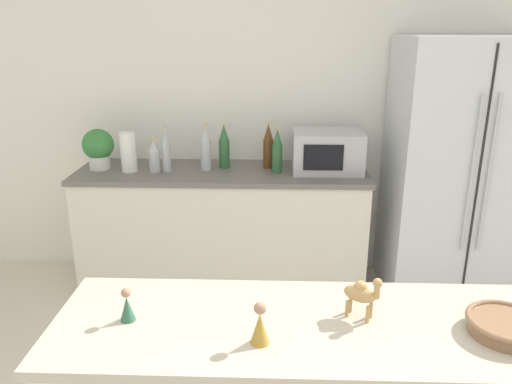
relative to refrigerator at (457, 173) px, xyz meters
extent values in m
cube|color=white|center=(-1.21, 0.40, 0.38)|extent=(8.00, 0.06, 2.55)
cube|color=silver|center=(-1.62, 0.07, -0.47)|extent=(2.02, 0.60, 0.85)
cube|color=#66605B|center=(-1.62, 0.07, -0.03)|extent=(2.05, 0.63, 0.03)
cube|color=silver|center=(0.00, 0.00, 0.00)|extent=(0.89, 0.69, 1.80)
cube|color=black|center=(0.00, -0.35, 0.00)|extent=(0.01, 0.01, 1.73)
cylinder|color=#B2B5BA|center=(-0.05, -0.36, 0.09)|extent=(0.02, 0.02, 0.99)
cylinder|color=#B2B5BA|center=(0.05, -0.36, 0.09)|extent=(0.02, 0.02, 0.99)
cube|color=#B7AD99|center=(-1.08, -1.90, 0.02)|extent=(1.81, 0.55, 0.03)
cylinder|color=silver|center=(-2.49, 0.07, 0.03)|extent=(0.14, 0.14, 0.10)
sphere|color=#387F3D|center=(-2.49, 0.07, 0.16)|extent=(0.22, 0.22, 0.22)
cylinder|color=white|center=(-2.26, 0.02, 0.12)|extent=(0.11, 0.11, 0.27)
cube|color=#B2B5BA|center=(-0.88, 0.09, 0.13)|extent=(0.48, 0.36, 0.28)
cube|color=black|center=(-0.93, -0.10, 0.13)|extent=(0.26, 0.01, 0.17)
cylinder|color=#2D6033|center=(-1.23, 0.03, 0.08)|extent=(0.07, 0.07, 0.19)
cone|color=#2D6033|center=(-1.23, 0.03, 0.24)|extent=(0.07, 0.07, 0.11)
cylinder|color=gold|center=(-1.23, 0.03, 0.29)|extent=(0.02, 0.02, 0.01)
cylinder|color=#B2B7BC|center=(-2.00, 0.03, 0.08)|extent=(0.06, 0.06, 0.20)
cone|color=#B2B7BC|center=(-2.00, 0.03, 0.24)|extent=(0.06, 0.06, 0.11)
cylinder|color=gold|center=(-2.00, 0.03, 0.30)|extent=(0.02, 0.02, 0.01)
cylinder|color=#B2B7BC|center=(-1.73, 0.07, 0.09)|extent=(0.08, 0.08, 0.20)
cone|color=#B2B7BC|center=(-1.73, 0.07, 0.25)|extent=(0.07, 0.07, 0.11)
cylinder|color=gold|center=(-1.73, 0.07, 0.31)|extent=(0.03, 0.03, 0.01)
cylinder|color=#2D6033|center=(-1.61, 0.14, 0.09)|extent=(0.08, 0.08, 0.20)
cone|color=#2D6033|center=(-1.61, 0.14, 0.24)|extent=(0.07, 0.07, 0.11)
cylinder|color=gold|center=(-1.61, 0.14, 0.30)|extent=(0.03, 0.03, 0.01)
cylinder|color=brown|center=(-1.29, 0.14, 0.09)|extent=(0.07, 0.07, 0.20)
cone|color=brown|center=(-1.29, 0.14, 0.25)|extent=(0.07, 0.07, 0.11)
cylinder|color=gold|center=(-1.29, 0.14, 0.31)|extent=(0.03, 0.03, 0.01)
cylinder|color=#B2B7BC|center=(-2.08, 0.00, 0.06)|extent=(0.08, 0.08, 0.15)
cone|color=#B2B7BC|center=(-2.08, 0.00, 0.18)|extent=(0.07, 0.07, 0.08)
cylinder|color=gold|center=(-2.08, 0.00, 0.22)|extent=(0.03, 0.03, 0.01)
cylinder|color=#8C6647|center=(-0.52, -1.94, 0.06)|extent=(0.22, 0.22, 0.05)
torus|color=#8C6647|center=(-0.52, -1.94, 0.08)|extent=(0.24, 0.24, 0.02)
ellipsoid|color=tan|center=(-0.97, -1.86, 0.12)|extent=(0.12, 0.10, 0.06)
sphere|color=tan|center=(-0.97, -1.86, 0.15)|extent=(0.04, 0.04, 0.04)
cylinder|color=tan|center=(-0.92, -1.89, 0.15)|extent=(0.02, 0.02, 0.05)
sphere|color=tan|center=(-0.92, -1.89, 0.17)|extent=(0.03, 0.03, 0.03)
cylinder|color=tan|center=(-0.93, -1.86, 0.06)|extent=(0.01, 0.01, 0.06)
cylinder|color=tan|center=(-0.95, -1.89, 0.06)|extent=(0.01, 0.01, 0.06)
cylinder|color=tan|center=(-0.99, -1.83, 0.06)|extent=(0.01, 0.01, 0.06)
cylinder|color=tan|center=(-1.01, -1.86, 0.06)|extent=(0.01, 0.01, 0.06)
cone|color=#33664C|center=(-1.73, -1.91, 0.08)|extent=(0.05, 0.05, 0.09)
sphere|color=#A37A5B|center=(-1.73, -1.91, 0.13)|extent=(0.03, 0.03, 0.03)
cone|color=#B28933|center=(-1.29, -2.01, 0.08)|extent=(0.06, 0.06, 0.10)
sphere|color=#A37A5B|center=(-1.29, -2.01, 0.15)|extent=(0.04, 0.04, 0.04)
camera|label=1|loc=(-1.26, -3.32, 0.95)|focal=35.00mm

